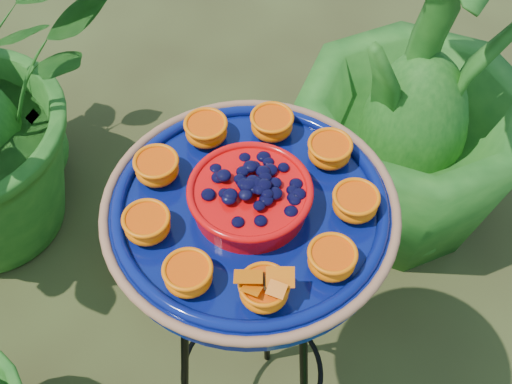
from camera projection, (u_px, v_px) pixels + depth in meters
ground_plane at (210, 383)px, 1.83m from camera, size 20.00×20.00×0.00m
tripod_stand at (251, 324)px, 1.36m from camera, size 0.36×0.36×0.85m
feeder_dish at (250, 208)px, 1.07m from camera, size 0.51×0.51×0.10m
driftwood_log at (231, 243)px, 1.98m from camera, size 0.58×0.20×0.19m
shrub_back_right at (428, 68)px, 1.72m from camera, size 0.73×0.73×1.14m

